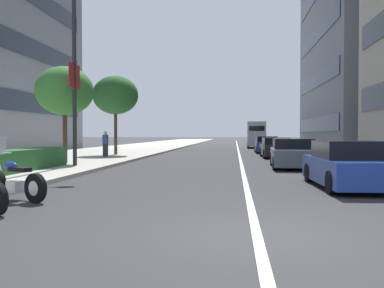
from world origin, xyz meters
The scene contains 14 objects.
ground_plane centered at (0.00, 0.00, 0.00)m, with size 400.00×400.00×0.00m, color #303033.
sidewalk_right_plaza centered at (30.00, 10.66, 0.07)m, with size 160.00×9.24×0.15m, color #B2ADA3.
lane_centre_stripe centered at (35.00, 0.00, 0.00)m, with size 110.00×0.16×0.01m, color silver.
motorcycle_under_tarp centered at (3.03, 5.57, 0.45)m, with size 1.14×2.02×1.50m.
car_following_behind centered at (6.10, -2.94, 0.65)m, with size 4.26×1.98×1.37m.
car_far_down_avenue centered at (13.35, -2.33, 0.65)m, with size 4.39×2.10×1.36m.
car_mid_block_traffic centered at (21.94, -2.38, 0.62)m, with size 4.67×1.89×1.33m.
car_lead_in_lane centered at (28.55, -2.25, 0.66)m, with size 4.25×1.82×1.37m.
delivery_van_ahead centered at (41.85, -2.12, 1.55)m, with size 5.98×2.24×2.91m.
street_lamp_with_banners centered at (11.77, 7.16, 5.26)m, with size 1.26×2.58×8.69m.
clipped_hedge_bed centered at (8.92, 8.62, 0.56)m, with size 6.47×1.10×0.82m, color #28602D.
street_tree_by_lamp_post centered at (13.35, 8.64, 3.67)m, with size 2.81×2.81×4.72m.
street_tree_far_plaza centered at (21.71, 8.52, 4.23)m, with size 3.12×3.12×5.42m.
pedestrian_on_plaza centered at (19.18, 8.45, 0.95)m, with size 0.41×0.27×1.60m.
Camera 1 is at (-6.42, 0.35, 1.57)m, focal length 39.14 mm.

